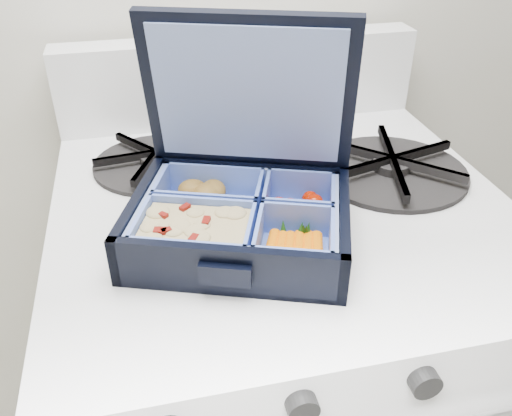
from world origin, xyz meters
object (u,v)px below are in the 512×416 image
object	(u,v)px
burner_grate	(392,164)
fork	(239,181)
bento_box	(240,221)
stove	(274,408)

from	to	relation	value
burner_grate	fork	world-z (taller)	burner_grate
burner_grate	bento_box	bearing A→B (deg)	-154.99
fork	stove	bearing A→B (deg)	-27.03
burner_grate	fork	bearing A→B (deg)	174.28
stove	bento_box	world-z (taller)	bento_box
stove	bento_box	size ratio (longest dim) A/B	3.63
bento_box	fork	distance (m)	0.13
fork	bento_box	bearing A→B (deg)	-82.97
bento_box	burner_grate	bearing A→B (deg)	45.01
bento_box	fork	xyz separation A→B (m)	(0.02, 0.12, -0.02)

